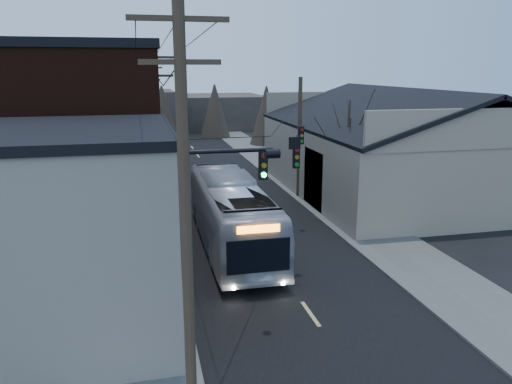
# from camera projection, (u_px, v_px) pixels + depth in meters

# --- Properties ---
(road_surface) EXTENTS (9.00, 110.00, 0.02)m
(road_surface) POSITION_uv_depth(u_px,v_px,m) (219.00, 185.00, 39.70)
(road_surface) COLOR black
(road_surface) RESTS_ON ground
(sidewalk_left) EXTENTS (4.00, 110.00, 0.12)m
(sidewalk_left) POSITION_uv_depth(u_px,v_px,m) (135.00, 189.00, 38.24)
(sidewalk_left) COLOR #474744
(sidewalk_left) RESTS_ON ground
(sidewalk_right) EXTENTS (4.00, 110.00, 0.12)m
(sidewalk_right) POSITION_uv_depth(u_px,v_px,m) (297.00, 181.00, 41.13)
(sidewalk_right) COLOR #474744
(sidewalk_right) RESTS_ON ground
(building_clapboard) EXTENTS (8.00, 8.00, 7.00)m
(building_clapboard) POSITION_uv_depth(u_px,v_px,m) (54.00, 236.00, 17.02)
(building_clapboard) COLOR gray
(building_clapboard) RESTS_ON ground
(building_brick) EXTENTS (10.00, 12.00, 10.00)m
(building_brick) POSITION_uv_depth(u_px,v_px,m) (63.00, 146.00, 26.83)
(building_brick) COLOR black
(building_brick) RESTS_ON ground
(building_left_far) EXTENTS (9.00, 14.00, 7.00)m
(building_left_far) POSITION_uv_depth(u_px,v_px,m) (97.00, 135.00, 42.42)
(building_left_far) COLOR #322D28
(building_left_far) RESTS_ON ground
(warehouse) EXTENTS (16.16, 20.60, 7.73)m
(warehouse) POSITION_uv_depth(u_px,v_px,m) (401.00, 156.00, 37.21)
(warehouse) COLOR gray
(warehouse) RESTS_ON ground
(building_far_left) EXTENTS (10.00, 12.00, 6.00)m
(building_far_left) POSITION_uv_depth(u_px,v_px,m) (138.00, 112.00, 70.71)
(building_far_left) COLOR #322D28
(building_far_left) RESTS_ON ground
(building_far_right) EXTENTS (12.00, 14.00, 5.00)m
(building_far_right) POSITION_uv_depth(u_px,v_px,m) (222.00, 111.00, 78.44)
(building_far_right) COLOR #322D28
(building_far_right) RESTS_ON ground
(bare_tree) EXTENTS (0.40, 0.40, 7.20)m
(bare_tree) POSITION_uv_depth(u_px,v_px,m) (347.00, 159.00, 30.82)
(bare_tree) COLOR black
(bare_tree) RESTS_ON ground
(utility_lines) EXTENTS (11.24, 45.28, 10.50)m
(utility_lines) POSITION_uv_depth(u_px,v_px,m) (184.00, 134.00, 32.28)
(utility_lines) COLOR #382B1E
(utility_lines) RESTS_ON ground
(bus) EXTENTS (3.11, 12.75, 3.54)m
(bus) POSITION_uv_depth(u_px,v_px,m) (231.00, 214.00, 25.73)
(bus) COLOR #A8ABB4
(bus) RESTS_ON ground
(parked_car) EXTENTS (1.97, 4.51, 1.44)m
(parked_car) POSITION_uv_depth(u_px,v_px,m) (161.00, 167.00, 43.13)
(parked_car) COLOR #ADB1B5
(parked_car) RESTS_ON ground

